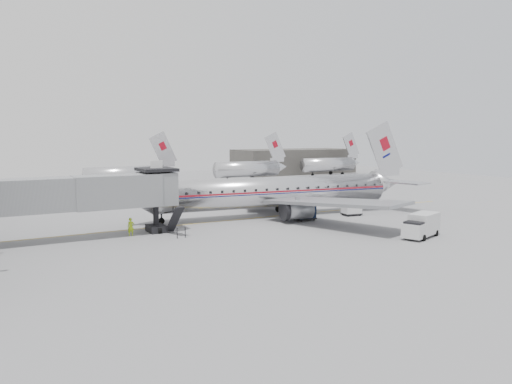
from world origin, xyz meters
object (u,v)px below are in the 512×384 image
Objects in this scene: airliner at (279,192)px; ramp_worker at (131,227)px; baggage_cart_white at (351,208)px; service_van at (421,225)px; baggage_cart_navy at (304,212)px.

airliner is 19.07m from ramp_worker.
baggage_cart_white is at bearing -21.51° from airliner.
baggage_cart_navy is (-4.05, 13.30, -0.21)m from service_van.
airliner is 8.89m from baggage_cart_white.
airliner is at bearing 13.96° from ramp_worker.
baggage_cart_navy is 1.35× the size of ramp_worker.
airliner is 15.48× the size of baggage_cart_white.
airliner reaches higher than ramp_worker.
baggage_cart_white is at bearing 58.40° from service_van.
service_van is 2.19× the size of baggage_cart_white.
airliner is at bearing 85.97° from service_van.
service_van reaches higher than ramp_worker.
baggage_cart_white is 26.40m from ramp_worker.
baggage_cart_white is (6.89, 0.00, -0.08)m from baggage_cart_navy.
baggage_cart_navy reaches higher than ramp_worker.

